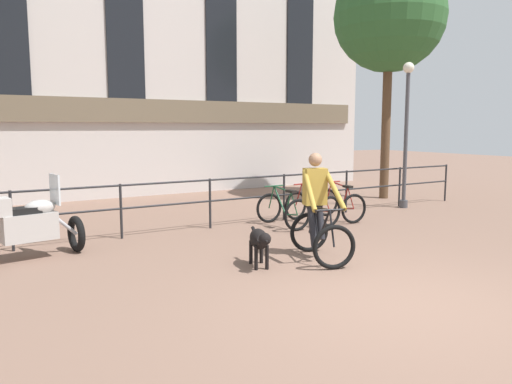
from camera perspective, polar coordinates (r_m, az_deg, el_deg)
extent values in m
plane|color=#7A5B4C|center=(6.47, 16.01, -11.93)|extent=(60.00, 60.00, 0.00)
cylinder|color=#232326|center=(9.46, -26.14, -3.00)|extent=(0.05, 0.05, 1.05)
cylinder|color=#232326|center=(9.80, -15.17, -2.15)|extent=(0.05, 0.05, 1.05)
cylinder|color=#232326|center=(10.47, -5.27, -1.32)|extent=(0.05, 0.05, 1.05)
cylinder|color=#232326|center=(11.40, 3.22, -0.58)|extent=(0.05, 0.05, 1.05)
cylinder|color=#232326|center=(12.56, 10.28, 0.05)|extent=(0.05, 0.05, 1.05)
cylinder|color=#232326|center=(13.87, 16.08, 0.57)|extent=(0.05, 0.05, 1.05)
cylinder|color=#232326|center=(15.29, 20.85, 0.99)|extent=(0.05, 0.05, 1.05)
cylinder|color=#232326|center=(10.40, -5.30, 1.37)|extent=(15.00, 0.04, 0.04)
cylinder|color=#232326|center=(10.46, -5.27, -1.04)|extent=(15.00, 0.04, 0.04)
cube|color=beige|center=(15.99, -15.08, 16.97)|extent=(18.00, 0.60, 9.66)
cube|color=brown|center=(15.43, -14.42, 9.02)|extent=(17.10, 0.12, 0.70)
cube|color=black|center=(15.17, -26.91, 18.83)|extent=(1.10, 0.06, 5.41)
cube|color=black|center=(15.77, -14.79, 18.90)|extent=(1.10, 0.06, 5.41)
cube|color=black|center=(16.95, -3.99, 18.30)|extent=(1.10, 0.06, 5.41)
cube|color=black|center=(18.59, 5.07, 17.32)|extent=(1.10, 0.06, 5.41)
torus|color=black|center=(7.55, 8.92, -6.25)|extent=(0.67, 0.27, 0.68)
torus|color=black|center=(8.55, 6.10, -4.58)|extent=(0.67, 0.27, 0.68)
cylinder|color=black|center=(7.88, 7.77, -3.86)|extent=(0.18, 0.48, 0.60)
cylinder|color=black|center=(8.19, 6.92, -3.66)|extent=(0.11, 0.23, 0.52)
cylinder|color=black|center=(7.93, 7.54, -1.92)|extent=(0.24, 0.64, 0.10)
cylinder|color=black|center=(8.35, 6.61, -5.05)|extent=(0.16, 0.43, 0.08)
cylinder|color=black|center=(8.39, 6.40, -3.21)|extent=(0.10, 0.26, 0.47)
cylinder|color=black|center=(7.58, 8.68, -4.14)|extent=(0.10, 0.22, 0.54)
cylinder|color=black|center=(7.62, 8.44, -2.06)|extent=(0.47, 0.18, 0.03)
cube|color=black|center=(8.23, 6.71, -1.66)|extent=(0.19, 0.27, 0.05)
cube|color=#AD8933|center=(8.19, 6.75, 0.62)|extent=(0.41, 0.32, 0.60)
sphere|color=#A87A5B|center=(8.15, 6.80, 3.70)|extent=(0.22, 0.22, 0.22)
cylinder|color=#AD8933|center=(7.81, 6.14, 0.20)|extent=(0.35, 0.69, 0.60)
cylinder|color=#AD8933|center=(7.96, 8.99, 0.29)|extent=(0.23, 0.71, 0.60)
cylinder|color=black|center=(8.17, 6.46, -3.87)|extent=(0.17, 0.32, 0.69)
cylinder|color=black|center=(8.21, 7.39, -3.40)|extent=(0.22, 0.32, 0.58)
ellipsoid|color=black|center=(7.59, 0.32, -5.38)|extent=(0.42, 0.62, 0.30)
cylinder|color=black|center=(7.38, 0.72, -5.59)|extent=(0.21, 0.21, 0.18)
sphere|color=black|center=(7.21, 1.02, -5.39)|extent=(0.18, 0.18, 0.18)
cone|color=black|center=(7.14, 1.18, -5.65)|extent=(0.13, 0.14, 0.10)
cylinder|color=black|center=(7.90, -0.24, -4.42)|extent=(0.11, 0.20, 0.11)
cylinder|color=black|center=(7.46, 0.01, -7.54)|extent=(0.06, 0.06, 0.37)
cylinder|color=black|center=(7.50, 1.26, -7.47)|extent=(0.06, 0.06, 0.37)
cylinder|color=black|center=(7.80, -0.59, -6.88)|extent=(0.06, 0.06, 0.37)
cylinder|color=black|center=(7.84, 0.61, -6.81)|extent=(0.06, 0.06, 0.37)
torus|color=black|center=(9.04, -19.85, -4.52)|extent=(0.21, 0.63, 0.62)
cube|color=#B7B2AD|center=(8.78, -24.51, -3.63)|extent=(0.88, 0.52, 0.44)
ellipsoid|color=#B7B2AD|center=(8.78, -23.45, -1.59)|extent=(0.52, 0.39, 0.24)
cube|color=black|center=(8.71, -25.26, -1.95)|extent=(0.60, 0.38, 0.10)
cylinder|color=#B2B2B7|center=(8.95, -21.04, -3.49)|extent=(0.42, 0.12, 0.41)
cube|color=silver|center=(8.82, -22.01, 0.29)|extent=(0.10, 0.44, 0.50)
torus|color=black|center=(11.07, 1.51, -1.84)|extent=(0.66, 0.07, 0.66)
torus|color=black|center=(10.22, 4.76, -2.64)|extent=(0.66, 0.07, 0.66)
cylinder|color=#194C2D|center=(10.69, 2.72, -0.92)|extent=(0.04, 0.47, 0.58)
cylinder|color=#194C2D|center=(10.45, 3.70, -1.31)|extent=(0.03, 0.22, 0.51)
cylinder|color=#194C2D|center=(10.58, 3.02, 0.35)|extent=(0.04, 0.63, 0.10)
cylinder|color=#194C2D|center=(10.39, 4.07, -2.60)|extent=(0.03, 0.42, 0.07)
cylinder|color=#194C2D|center=(10.27, 4.39, -1.32)|extent=(0.02, 0.25, 0.46)
cylinder|color=#194C2D|center=(10.95, 1.79, -0.58)|extent=(0.03, 0.21, 0.52)
cylinder|color=#194C2D|center=(10.84, 2.07, 0.69)|extent=(0.48, 0.03, 0.03)
cube|color=black|center=(10.33, 4.02, 0.09)|extent=(0.12, 0.24, 0.05)
torus|color=black|center=(11.47, 4.57, -1.53)|extent=(0.66, 0.15, 0.66)
torus|color=black|center=(10.74, 8.44, -2.20)|extent=(0.66, 0.15, 0.66)
cylinder|color=maroon|center=(11.14, 6.03, -0.61)|extent=(0.09, 0.47, 0.58)
cylinder|color=maroon|center=(10.93, 7.20, -0.96)|extent=(0.06, 0.22, 0.51)
cylinder|color=maroon|center=(11.05, 6.40, 0.61)|extent=(0.12, 0.63, 0.10)
cylinder|color=maroon|center=(10.89, 7.62, -2.19)|extent=(0.08, 0.42, 0.07)
cylinder|color=maroon|center=(10.78, 8.01, -0.95)|extent=(0.06, 0.25, 0.46)
cylinder|color=maroon|center=(11.36, 4.91, -0.32)|extent=(0.05, 0.21, 0.52)
cylinder|color=maroon|center=(11.26, 5.26, 0.92)|extent=(0.48, 0.09, 0.03)
cube|color=black|center=(10.83, 7.58, 0.38)|extent=(0.15, 0.25, 0.05)
torus|color=black|center=(12.02, 8.06, -1.17)|extent=(0.66, 0.12, 0.66)
torus|color=black|center=(11.18, 11.11, -1.88)|extent=(0.66, 0.12, 0.66)
cylinder|color=maroon|center=(11.65, 9.22, -0.31)|extent=(0.07, 0.47, 0.58)
cylinder|color=maroon|center=(11.41, 10.14, -0.67)|extent=(0.05, 0.22, 0.51)
cylinder|color=maroon|center=(11.55, 9.52, 0.85)|extent=(0.09, 0.63, 0.10)
cylinder|color=maroon|center=(11.35, 10.46, -1.85)|extent=(0.06, 0.42, 0.07)
cylinder|color=maroon|center=(11.24, 10.78, -0.68)|extent=(0.04, 0.25, 0.46)
cylinder|color=maroon|center=(11.91, 8.34, -0.01)|extent=(0.04, 0.21, 0.52)
cylinder|color=maroon|center=(11.80, 8.63, 1.17)|extent=(0.48, 0.07, 0.03)
cube|color=black|center=(11.30, 10.46, 0.62)|extent=(0.14, 0.25, 0.05)
cylinder|color=#424247|center=(13.72, 16.49, -1.30)|extent=(0.22, 0.22, 0.20)
cylinder|color=#424247|center=(13.58, 16.74, 5.60)|extent=(0.10, 0.10, 3.50)
sphere|color=silver|center=(13.66, 17.04, 13.43)|extent=(0.28, 0.28, 0.28)
cylinder|color=brown|center=(15.28, 14.63, 7.53)|extent=(0.26, 0.26, 4.40)
sphere|color=#2D5B2D|center=(15.61, 15.02, 18.90)|extent=(3.20, 3.20, 3.20)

